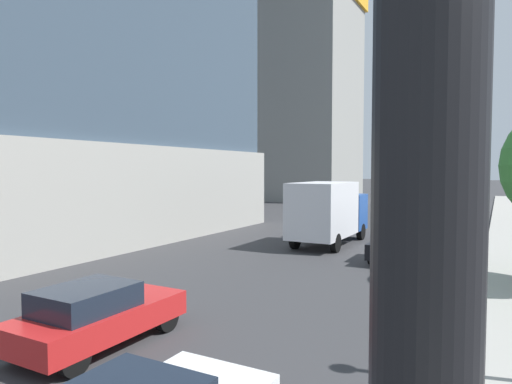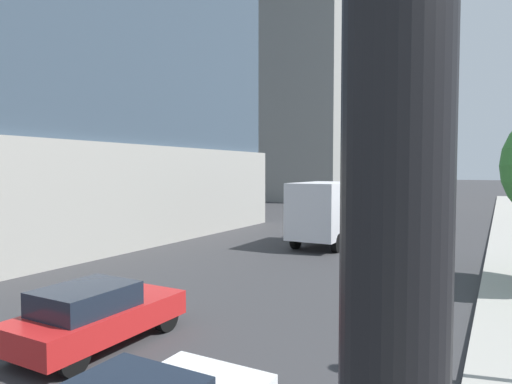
{
  "view_description": "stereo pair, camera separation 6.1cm",
  "coord_description": "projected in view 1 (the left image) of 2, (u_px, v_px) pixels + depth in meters",
  "views": [
    {
      "loc": [
        5.76,
        3.8,
        4.11
      ],
      "look_at": [
        -1.19,
        16.54,
        3.38
      ],
      "focal_mm": 31.37,
      "sensor_mm": 36.0,
      "label": 1
    },
    {
      "loc": [
        5.82,
        3.83,
        4.11
      ],
      "look_at": [
        -1.19,
        16.54,
        3.38
      ],
      "focal_mm": 31.37,
      "sensor_mm": 36.0,
      "label": 2
    }
  ],
  "objects": [
    {
      "name": "car_gray",
      "position": [
        423.0,
        227.0,
        26.75
      ],
      "size": [
        1.83,
        4.47,
        1.35
      ],
      "color": "slate",
      "rests_on": "ground"
    },
    {
      "name": "car_black",
      "position": [
        398.0,
        244.0,
        20.29
      ],
      "size": [
        1.85,
        4.76,
        1.49
      ],
      "color": "black",
      "rests_on": "ground"
    },
    {
      "name": "construction_building",
      "position": [
        306.0,
        81.0,
        60.47
      ],
      "size": [
        12.81,
        23.29,
        36.98
      ],
      "color": "gray",
      "rests_on": "ground"
    },
    {
      "name": "box_truck",
      "position": [
        328.0,
        211.0,
        24.32
      ],
      "size": [
        2.48,
        6.74,
        3.43
      ],
      "color": "#1E4799",
      "rests_on": "ground"
    },
    {
      "name": "car_red",
      "position": [
        96.0,
        314.0,
        10.39
      ],
      "size": [
        1.88,
        4.14,
        1.46
      ],
      "color": "red",
      "rests_on": "ground"
    }
  ]
}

